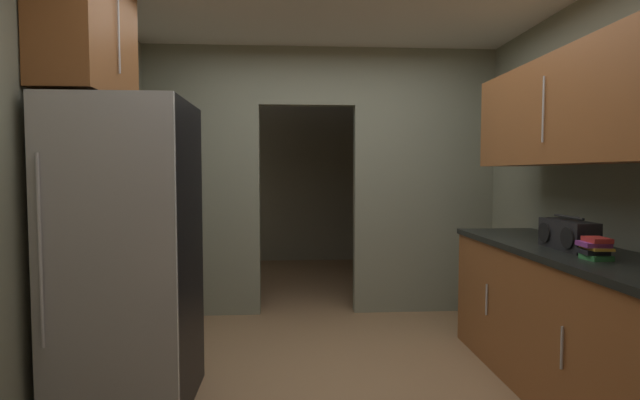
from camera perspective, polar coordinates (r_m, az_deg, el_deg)
name	(u,v)px	position (r m, az deg, el deg)	size (l,w,h in m)	color
ground	(341,392)	(3.20, 2.53, -22.00)	(20.00, 20.00, 0.00)	#93704C
kitchen_partition	(326,174)	(4.62, 0.77, 3.11)	(3.36, 0.12, 2.56)	gray
adjoining_room_shell	(313,179)	(6.57, -0.89, 2.49)	(3.36, 2.90, 2.56)	gray
kitchen_flank_left	(10,190)	(2.87, -33.17, 1.01)	(0.10, 4.23, 2.56)	gray
refrigerator	(128,255)	(3.01, -21.99, -6.13)	(0.72, 0.77, 1.78)	black
lower_cabinet_run	(567,322)	(3.35, 27.46, -12.89)	(0.62, 2.10, 0.91)	brown
upper_cabinet_counterside	(573,110)	(3.24, 28.06, 9.55)	(0.36, 1.89, 0.65)	brown
upper_cabinet_fridgeside	(87,35)	(3.25, -26.15, 17.34)	(0.36, 0.79, 0.73)	brown
boombox	(568,235)	(3.19, 27.58, -3.72)	(0.16, 0.41, 0.20)	black
book_stack	(595,248)	(2.89, 30.13, -5.03)	(0.14, 0.16, 0.12)	#388C47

